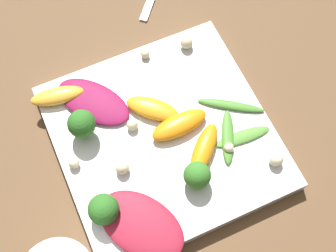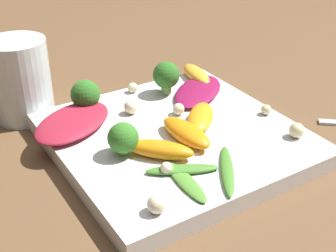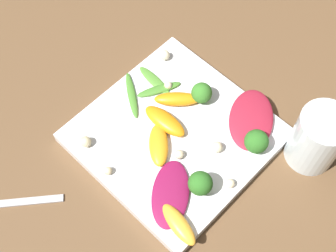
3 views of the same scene
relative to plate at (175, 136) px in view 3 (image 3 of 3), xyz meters
The scene contains 22 objects.
ground_plane 0.01m from the plate, ahead, with size 2.40×2.40×0.00m, color brown.
plate is the anchor object (origin of this frame).
drinking_glass 0.21m from the plate, 53.15° to the right, with size 0.08×0.08×0.10m.
radicchio_leaf_0 0.10m from the plate, 139.95° to the right, with size 0.12×0.11×0.01m.
radicchio_leaf_1 0.12m from the plate, 36.54° to the right, with size 0.13×0.12×0.01m.
orange_segment_0 0.06m from the plate, 40.25° to the left, with size 0.07×0.07×0.02m.
orange_segment_1 0.04m from the plate, behind, with size 0.07×0.07×0.02m.
orange_segment_2 0.15m from the plate, 134.33° to the right, with size 0.04×0.07×0.02m.
orange_segment_3 0.03m from the plate, 95.42° to the left, with size 0.03×0.08×0.02m.
broccoli_floret_0 0.13m from the plate, 58.01° to the right, with size 0.04×0.04×0.04m.
broccoli_floret_1 0.08m from the plate, ahead, with size 0.03×0.03×0.04m.
broccoli_floret_2 0.11m from the plate, 115.80° to the right, with size 0.04×0.04×0.04m.
arugula_sprig_0 0.08m from the plate, 62.23° to the left, with size 0.07×0.05×0.01m.
arugula_sprig_1 0.10m from the plate, 92.86° to the left, with size 0.06×0.08×0.01m.
arugula_sprig_2 0.10m from the plate, 63.15° to the left, with size 0.02×0.07×0.00m.
macadamia_nut_0 0.14m from the plate, 142.60° to the left, with size 0.02×0.02×0.02m.
macadamia_nut_1 0.12m from the plate, 168.16° to the left, with size 0.01×0.01×0.01m.
macadamia_nut_2 0.12m from the plate, 93.56° to the right, with size 0.01×0.01×0.01m.
macadamia_nut_3 0.04m from the plate, 128.03° to the right, with size 0.01×0.01×0.01m.
macadamia_nut_4 0.14m from the plate, 50.55° to the left, with size 0.02×0.02×0.02m.
macadamia_nut_5 0.07m from the plate, 70.78° to the right, with size 0.02×0.02×0.02m.
macadamia_nut_6 0.09m from the plate, 51.19° to the left, with size 0.01×0.01×0.01m.
Camera 3 is at (-0.25, -0.23, 0.66)m, focal length 50.00 mm.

